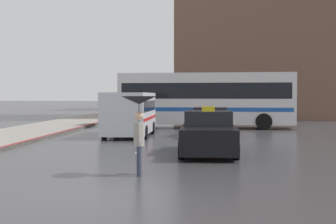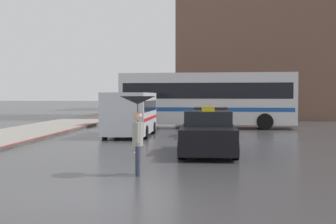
{
  "view_description": "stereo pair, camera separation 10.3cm",
  "coord_description": "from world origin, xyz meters",
  "px_view_note": "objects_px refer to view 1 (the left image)",
  "views": [
    {
      "loc": [
        1.9,
        -9.0,
        2.02
      ],
      "look_at": [
        0.63,
        8.03,
        1.4
      ],
      "focal_mm": 50.0,
      "sensor_mm": 36.0,
      "label": 1
    },
    {
      "loc": [
        2.0,
        -9.0,
        2.02
      ],
      "look_at": [
        0.63,
        8.03,
        1.4
      ],
      "focal_mm": 50.0,
      "sensor_mm": 36.0,
      "label": 2
    }
  ],
  "objects_px": {
    "sedan_red": "(210,123)",
    "city_bus": "(206,98)",
    "taxi": "(208,134)",
    "ambulance_van": "(130,112)",
    "pedestrian_with_umbrella": "(139,114)"
  },
  "relations": [
    {
      "from": "sedan_red",
      "to": "city_bus",
      "type": "distance_m",
      "value": 6.02
    },
    {
      "from": "taxi",
      "to": "ambulance_van",
      "type": "relative_size",
      "value": 0.88
    },
    {
      "from": "city_bus",
      "to": "ambulance_van",
      "type": "bearing_deg",
      "value": 152.24
    },
    {
      "from": "ambulance_van",
      "to": "pedestrian_with_umbrella",
      "type": "relative_size",
      "value": 2.54
    },
    {
      "from": "ambulance_van",
      "to": "pedestrian_with_umbrella",
      "type": "xyz_separation_m",
      "value": [
        2.0,
        -11.2,
        0.36
      ]
    },
    {
      "from": "city_bus",
      "to": "pedestrian_with_umbrella",
      "type": "height_order",
      "value": "city_bus"
    },
    {
      "from": "taxi",
      "to": "ambulance_van",
      "type": "bearing_deg",
      "value": -60.53
    },
    {
      "from": "taxi",
      "to": "sedan_red",
      "type": "distance_m",
      "value": 6.84
    },
    {
      "from": "sedan_red",
      "to": "ambulance_van",
      "type": "bearing_deg",
      "value": 2.18
    },
    {
      "from": "sedan_red",
      "to": "ambulance_van",
      "type": "distance_m",
      "value": 3.97
    },
    {
      "from": "sedan_red",
      "to": "city_bus",
      "type": "bearing_deg",
      "value": -88.52
    },
    {
      "from": "taxi",
      "to": "pedestrian_with_umbrella",
      "type": "height_order",
      "value": "pedestrian_with_umbrella"
    },
    {
      "from": "sedan_red",
      "to": "pedestrian_with_umbrella",
      "type": "relative_size",
      "value": 2.08
    },
    {
      "from": "taxi",
      "to": "pedestrian_with_umbrella",
      "type": "xyz_separation_m",
      "value": [
        -1.78,
        -4.51,
        0.87
      ]
    },
    {
      "from": "taxi",
      "to": "ambulance_van",
      "type": "distance_m",
      "value": 7.7
    }
  ]
}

